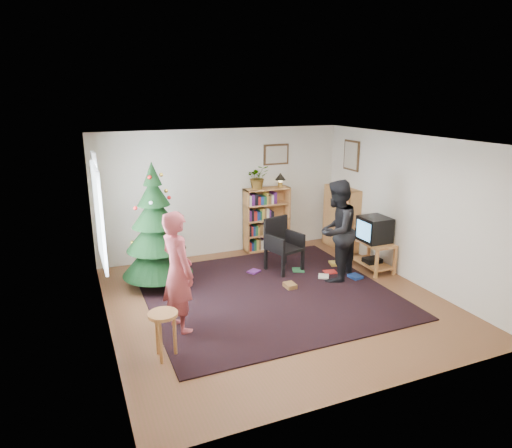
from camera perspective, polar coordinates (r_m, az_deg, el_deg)
name	(u,v)px	position (r m, az deg, el deg)	size (l,w,h in m)	color
floor	(275,301)	(7.29, 2.45, -9.55)	(5.00, 5.00, 0.00)	brown
ceiling	(278,140)	(6.61, 2.71, 10.42)	(5.00, 5.00, 0.00)	white
wall_back	(223,192)	(9.10, -4.17, 3.95)	(5.00, 0.02, 2.50)	silver
wall_front	(381,287)	(4.83, 15.41, -7.61)	(5.00, 0.02, 2.50)	silver
wall_left	(102,245)	(6.24, -18.70, -2.50)	(0.02, 5.00, 2.50)	silver
wall_right	(409,209)	(8.20, 18.60, 1.81)	(0.02, 5.00, 2.50)	silver
rug	(268,293)	(7.53, 1.47, -8.58)	(3.80, 3.60, 0.02)	black
window_pane	(99,215)	(6.75, -19.05, 1.05)	(0.04, 1.20, 1.40)	silver
curtain	(98,204)	(7.43, -19.15, 2.35)	(0.06, 0.35, 1.60)	silver
picture_back	(276,154)	(9.38, 2.54, 8.68)	(0.55, 0.03, 0.42)	#4C3319
picture_right	(352,155)	(9.41, 11.85, 8.38)	(0.03, 0.50, 0.60)	#4C3319
christmas_tree	(156,236)	(7.68, -12.41, -1.51)	(1.17, 1.17, 2.11)	#3F2816
bookshelf_back	(267,218)	(9.40, 1.35, 0.71)	(0.95, 0.30, 1.30)	#C38345
bookshelf_right	(341,218)	(9.62, 10.60, 0.80)	(0.30, 0.95, 1.30)	#C38345
tv_stand	(373,253)	(8.67, 14.39, -3.52)	(0.46, 0.82, 0.55)	#C38345
crt_tv	(374,229)	(8.53, 14.58, -0.63)	(0.48, 0.52, 0.45)	black
armchair	(282,242)	(8.36, 3.24, -2.26)	(0.66, 0.67, 0.98)	black
stool	(163,323)	(5.75, -11.51, -12.04)	(0.36, 0.36, 0.61)	#C38345
person_standing	(178,272)	(6.21, -9.74, -5.95)	(0.62, 0.40, 1.69)	#AC444C
person_by_chair	(336,231)	(7.90, 10.00, -0.88)	(0.86, 0.67, 1.76)	black
potted_plant	(258,177)	(9.13, 0.23, 5.89)	(0.43, 0.37, 0.48)	gray
table_lamp	(280,177)	(9.35, 3.07, 5.83)	(0.22, 0.22, 0.29)	#A57F33
floor_clutter	(313,273)	(8.28, 7.08, -6.12)	(1.78, 1.14, 0.08)	#A51E19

